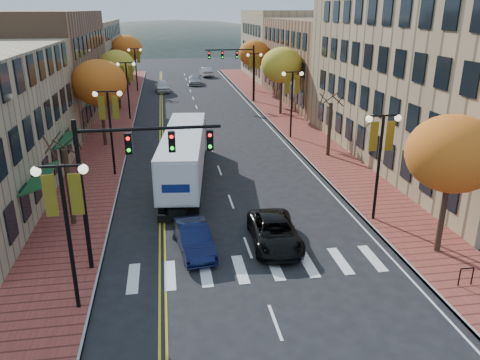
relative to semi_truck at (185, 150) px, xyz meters
name	(u,v)px	position (x,y,z in m)	size (l,w,h in m)	color
ground	(264,293)	(2.53, -14.23, -2.18)	(200.00, 200.00, 0.00)	black
sidewalk_left	(115,123)	(-6.47, 18.27, -2.11)	(4.00, 85.00, 0.15)	brown
sidewalk_right	(284,117)	(11.53, 18.27, -2.11)	(4.00, 85.00, 0.15)	brown
building_left_mid	(34,67)	(-14.47, 21.77, 3.32)	(12.00, 24.00, 11.00)	brown
building_left_far	(75,53)	(-14.47, 46.77, 2.57)	(12.00, 26.00, 9.50)	#9E8966
building_right_near	(466,62)	(21.03, 1.77, 5.32)	(15.00, 28.00, 15.00)	#997F5B
building_right_mid	(339,61)	(21.03, 27.77, 2.82)	(15.00, 24.00, 10.00)	brown
building_right_far	(294,44)	(21.03, 49.77, 3.32)	(15.00, 20.00, 11.00)	#9E8966
tree_left_a	(69,187)	(-6.47, -6.23, 0.07)	(0.28, 0.28, 4.20)	#382619
tree_left_b	(99,83)	(-6.47, 9.77, 3.27)	(4.48, 4.48, 7.21)	#382619
tree_left_c	(117,66)	(-6.47, 25.77, 2.87)	(4.16, 4.16, 6.69)	#382619
tree_left_d	(127,48)	(-6.47, 43.77, 3.42)	(4.61, 4.61, 7.42)	#382619
tree_right_a	(452,154)	(11.53, -12.23, 2.87)	(4.16, 4.16, 6.69)	#382619
tree_right_b	(329,130)	(11.53, 3.77, 0.07)	(0.28, 0.28, 4.20)	#382619
tree_right_c	(282,65)	(11.53, 19.77, 3.27)	(4.48, 4.48, 7.21)	#382619
tree_right_d	(254,54)	(11.53, 35.77, 3.11)	(4.35, 4.35, 7.00)	#382619
lamp_left_a	(65,211)	(-4.97, -14.23, 2.11)	(1.96, 0.36, 6.05)	black
lamp_left_b	(110,117)	(-4.97, 1.77, 2.11)	(1.96, 0.36, 6.05)	black
lamp_left_c	(127,80)	(-4.97, 19.77, 2.11)	(1.96, 0.36, 6.05)	black
lamp_left_d	(136,61)	(-4.97, 37.77, 2.11)	(1.96, 0.36, 6.05)	black
lamp_right_a	(381,147)	(10.03, -8.23, 2.11)	(1.96, 0.36, 6.05)	black
lamp_right_b	(292,92)	(10.03, 9.77, 2.11)	(1.96, 0.36, 6.05)	black
lamp_right_c	(254,68)	(10.03, 27.77, 2.11)	(1.96, 0.36, 6.05)	black
traffic_mast_near	(126,166)	(-2.95, -11.23, 2.74)	(6.10, 0.35, 7.00)	black
traffic_mast_far	(238,63)	(8.01, 27.77, 2.74)	(6.10, 0.34, 7.00)	black
semi_truck	(185,150)	(0.00, 0.00, 0.00)	(4.10, 15.10, 3.73)	black
navy_sedan	(194,238)	(-0.14, -10.15, -1.48)	(1.47, 4.22, 1.39)	black
black_suv	(275,232)	(3.91, -10.12, -1.49)	(2.29, 4.97, 1.38)	black
car_far_white	(162,86)	(-1.46, 37.56, -1.36)	(1.94, 4.83, 1.65)	silver
car_far_silver	(195,80)	(3.58, 43.76, -1.45)	(2.03, 5.00, 1.45)	#929299
car_far_oncoming	(206,72)	(6.16, 52.65, -1.38)	(1.70, 4.88, 1.61)	#B2B1B9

